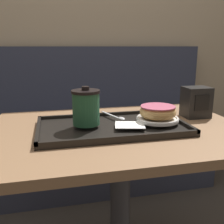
{
  "coord_description": "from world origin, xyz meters",
  "views": [
    {
      "loc": [
        -0.24,
        -0.9,
        1.0
      ],
      "look_at": [
        -0.03,
        -0.01,
        0.77
      ],
      "focal_mm": 42.0,
      "sensor_mm": 36.0,
      "label": 1
    }
  ],
  "objects_px": {
    "coffee_cup_front": "(86,107)",
    "napkin_dispenser": "(196,102)",
    "spoon": "(118,117)",
    "donut_chocolate_glazed": "(158,111)"
  },
  "relations": [
    {
      "from": "coffee_cup_front",
      "to": "napkin_dispenser",
      "type": "bearing_deg",
      "value": 10.07
    },
    {
      "from": "spoon",
      "to": "coffee_cup_front",
      "type": "bearing_deg",
      "value": -87.39
    },
    {
      "from": "coffee_cup_front",
      "to": "donut_chocolate_glazed",
      "type": "bearing_deg",
      "value": -2.36
    },
    {
      "from": "donut_chocolate_glazed",
      "to": "napkin_dispenser",
      "type": "xyz_separation_m",
      "value": [
        0.21,
        0.1,
        0.01
      ]
    },
    {
      "from": "donut_chocolate_glazed",
      "to": "spoon",
      "type": "xyz_separation_m",
      "value": [
        -0.14,
        0.06,
        -0.03
      ]
    },
    {
      "from": "donut_chocolate_glazed",
      "to": "napkin_dispenser",
      "type": "bearing_deg",
      "value": 24.24
    },
    {
      "from": "coffee_cup_front",
      "to": "spoon",
      "type": "height_order",
      "value": "coffee_cup_front"
    },
    {
      "from": "coffee_cup_front",
      "to": "napkin_dispenser",
      "type": "distance_m",
      "value": 0.49
    },
    {
      "from": "spoon",
      "to": "napkin_dispenser",
      "type": "relative_size",
      "value": 1.24
    },
    {
      "from": "coffee_cup_front",
      "to": "donut_chocolate_glazed",
      "type": "height_order",
      "value": "coffee_cup_front"
    }
  ]
}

